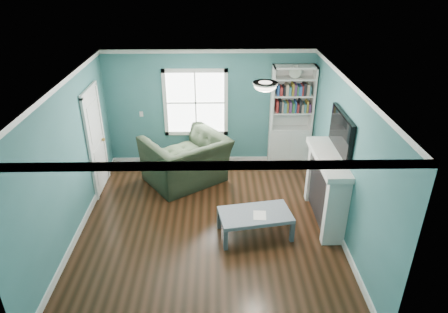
{
  "coord_description": "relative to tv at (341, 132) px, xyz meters",
  "views": [
    {
      "loc": [
        0.16,
        -5.77,
        4.33
      ],
      "look_at": [
        0.28,
        0.4,
        1.19
      ],
      "focal_mm": 32.0,
      "sensor_mm": 36.0,
      "label": 1
    }
  ],
  "objects": [
    {
      "name": "door",
      "position": [
        -4.42,
        1.2,
        -0.65
      ],
      "size": [
        0.12,
        0.98,
        2.17
      ],
      "color": "silver",
      "rests_on": "ground"
    },
    {
      "name": "tv",
      "position": [
        0.0,
        0.0,
        0.0
      ],
      "size": [
        0.06,
        1.1,
        0.65
      ],
      "primitive_type": "cube",
      "color": "black",
      "rests_on": "fireplace"
    },
    {
      "name": "ceiling_fixture",
      "position": [
        -1.3,
        -0.1,
        0.82
      ],
      "size": [
        0.38,
        0.38,
        0.15
      ],
      "color": "white",
      "rests_on": "room_walls"
    },
    {
      "name": "light_switch",
      "position": [
        -3.7,
        2.28,
        -0.52
      ],
      "size": [
        0.08,
        0.01,
        0.12
      ],
      "primitive_type": "cube",
      "color": "white",
      "rests_on": "room_walls"
    },
    {
      "name": "coffee_table",
      "position": [
        -1.4,
        -0.43,
        -1.35
      ],
      "size": [
        1.29,
        0.85,
        0.44
      ],
      "rotation": [
        0.0,
        0.0,
        0.17
      ],
      "color": "#4A5159",
      "rests_on": "ground"
    },
    {
      "name": "floor",
      "position": [
        -2.2,
        -0.2,
        -1.72
      ],
      "size": [
        5.0,
        5.0,
        0.0
      ],
      "primitive_type": "plane",
      "color": "black",
      "rests_on": "ground"
    },
    {
      "name": "window",
      "position": [
        -2.5,
        2.29,
        -0.27
      ],
      "size": [
        1.4,
        0.06,
        1.5
      ],
      "color": "white",
      "rests_on": "room_walls"
    },
    {
      "name": "paper_sheet",
      "position": [
        -1.34,
        -0.49,
        -1.29
      ],
      "size": [
        0.23,
        0.28,
        0.0
      ],
      "primitive_type": "cube",
      "rotation": [
        0.0,
        0.0,
        -0.07
      ],
      "color": "white",
      "rests_on": "coffee_table"
    },
    {
      "name": "room_walls",
      "position": [
        -2.2,
        -0.2,
        -0.14
      ],
      "size": [
        5.0,
        5.0,
        5.0
      ],
      "color": "#336C6B",
      "rests_on": "ground"
    },
    {
      "name": "trim",
      "position": [
        -2.2,
        -0.2,
        -0.49
      ],
      "size": [
        4.5,
        5.0,
        2.6
      ],
      "color": "white",
      "rests_on": "ground"
    },
    {
      "name": "recliner",
      "position": [
        -2.69,
        1.4,
        -1.05
      ],
      "size": [
        1.84,
        1.71,
        1.35
      ],
      "primitive_type": "imported",
      "rotation": [
        0.0,
        0.0,
        -2.53
      ],
      "color": "black",
      "rests_on": "ground"
    },
    {
      "name": "bookshelf",
      "position": [
        -0.43,
        2.1,
        -0.8
      ],
      "size": [
        0.9,
        0.35,
        2.31
      ],
      "color": "silver",
      "rests_on": "ground"
    },
    {
      "name": "fireplace",
      "position": [
        -0.12,
        0.0,
        -1.09
      ],
      "size": [
        0.44,
        1.58,
        1.3
      ],
      "color": "black",
      "rests_on": "ground"
    }
  ]
}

